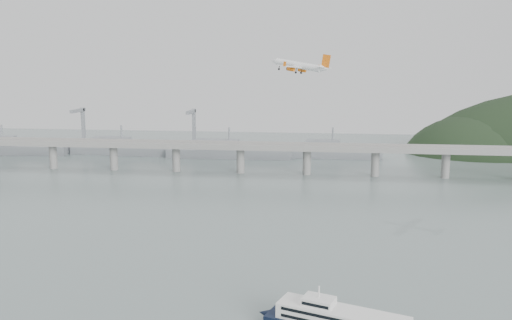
# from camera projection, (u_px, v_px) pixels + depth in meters

# --- Properties ---
(ground) EXTENTS (900.00, 900.00, 0.00)m
(ground) POSITION_uv_depth(u_px,v_px,m) (239.00, 275.00, 211.88)
(ground) COLOR slate
(ground) RESTS_ON ground
(bridge) EXTENTS (800.00, 22.00, 23.90)m
(bridge) POSITION_uv_depth(u_px,v_px,m) (279.00, 151.00, 404.36)
(bridge) COLOR gray
(bridge) RESTS_ON ground
(distant_fleet) EXTENTS (453.00, 60.90, 40.00)m
(distant_fleet) POSITION_uv_depth(u_px,v_px,m) (115.00, 149.00, 488.85)
(distant_fleet) COLOR slate
(distant_fleet) RESTS_ON ground
(airliner) EXTENTS (35.71, 33.52, 10.85)m
(airliner) POSITION_uv_depth(u_px,v_px,m) (300.00, 66.00, 300.61)
(airliner) COLOR white
(airliner) RESTS_ON ground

